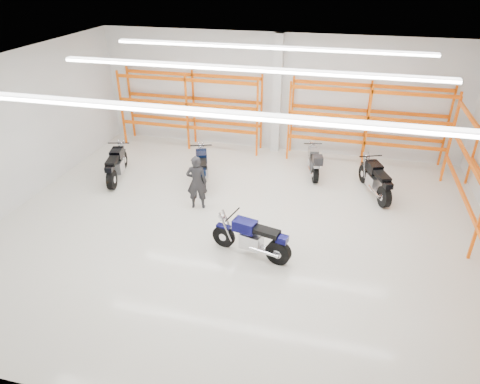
% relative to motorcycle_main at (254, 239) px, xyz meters
% --- Properties ---
extents(ground, '(14.00, 14.00, 0.00)m').
position_rel_motorcycle_main_xyz_m(ground, '(-0.66, 1.22, -0.51)').
color(ground, silver).
rests_on(ground, ground).
extents(room_shell, '(14.02, 12.02, 4.51)m').
position_rel_motorcycle_main_xyz_m(room_shell, '(-0.66, 1.25, 2.77)').
color(room_shell, silver).
rests_on(room_shell, ground).
extents(motorcycle_main, '(2.20, 0.90, 1.09)m').
position_rel_motorcycle_main_xyz_m(motorcycle_main, '(0.00, 0.00, 0.00)').
color(motorcycle_main, black).
rests_on(motorcycle_main, ground).
extents(motorcycle_back_a, '(0.87, 2.25, 1.12)m').
position_rel_motorcycle_main_xyz_m(motorcycle_back_a, '(-5.56, 3.14, 0.01)').
color(motorcycle_back_a, black).
rests_on(motorcycle_back_a, ground).
extents(motorcycle_back_b, '(1.02, 2.22, 1.13)m').
position_rel_motorcycle_main_xyz_m(motorcycle_back_b, '(-2.60, 3.62, 0.02)').
color(motorcycle_back_b, black).
rests_on(motorcycle_back_b, ground).
extents(motorcycle_back_c, '(0.80, 2.05, 1.06)m').
position_rel_motorcycle_main_xyz_m(motorcycle_back_c, '(1.06, 5.08, -0.00)').
color(motorcycle_back_c, black).
rests_on(motorcycle_back_c, ground).
extents(motorcycle_back_d, '(1.07, 2.21, 1.14)m').
position_rel_motorcycle_main_xyz_m(motorcycle_back_d, '(3.13, 4.09, 0.02)').
color(motorcycle_back_d, black).
rests_on(motorcycle_back_d, ground).
extents(standing_man, '(0.71, 0.54, 1.73)m').
position_rel_motorcycle_main_xyz_m(standing_man, '(-2.22, 2.00, 0.35)').
color(standing_man, black).
rests_on(standing_man, ground).
extents(structural_column, '(0.32, 0.32, 4.50)m').
position_rel_motorcycle_main_xyz_m(structural_column, '(-0.66, 7.04, 1.74)').
color(structural_column, white).
rests_on(structural_column, ground).
extents(pallet_racking_back_left, '(5.67, 0.87, 3.00)m').
position_rel_motorcycle_main_xyz_m(pallet_racking_back_left, '(-4.06, 6.70, 1.27)').
color(pallet_racking_back_left, '#FF550D').
rests_on(pallet_racking_back_left, ground).
extents(pallet_racking_back_right, '(5.67, 0.87, 3.00)m').
position_rel_motorcycle_main_xyz_m(pallet_racking_back_right, '(2.74, 6.70, 1.27)').
color(pallet_racking_back_right, '#FF550D').
rests_on(pallet_racking_back_right, ground).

